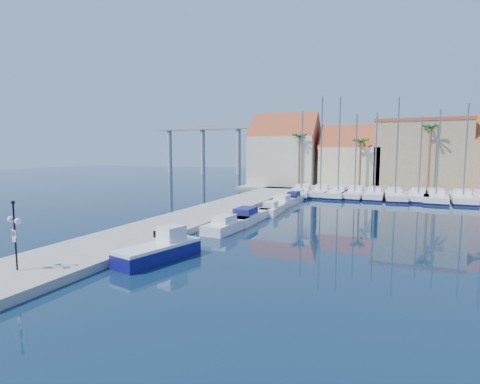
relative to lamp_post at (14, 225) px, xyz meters
The scene contains 29 objects.
ground 12.58m from the lamp_post, 42.63° to the left, with size 260.00×260.00×0.00m, color black.
quay_west 21.95m from the lamp_post, 90.00° to the left, with size 6.00×77.00×0.50m, color gray.
shore_north 59.47m from the lamp_post, 71.35° to the left, with size 54.00×16.00×0.50m, color gray.
lamp_post is the anchor object (origin of this frame).
bollard 9.66m from the lamp_post, 76.78° to the left, with size 0.19×0.19×0.48m, color black.
fishing_boat 7.99m from the lamp_post, 50.30° to the left, with size 3.22×5.97×1.99m.
motorboat_west_0 16.46m from the lamp_post, 71.64° to the left, with size 2.34×6.10×1.40m.
motorboat_west_1 21.11m from the lamp_post, 75.83° to the left, with size 2.36×7.30×1.40m.
motorboat_west_2 26.22m from the lamp_post, 76.80° to the left, with size 2.01×5.51×1.40m.
motorboat_west_3 32.44m from the lamp_post, 80.30° to the left, with size 2.36×6.89×1.40m.
motorboat_west_4 37.09m from the lamp_post, 81.13° to the left, with size 2.05×5.86×1.40m.
motorboat_west_5 41.19m from the lamp_post, 82.80° to the left, with size 2.49×6.83×1.40m.
motorboat_west_6 46.41m from the lamp_post, 83.11° to the left, with size 2.32×6.84×1.40m.
sailboat_0 43.99m from the lamp_post, 83.36° to the left, with size 4.02×11.88×12.81m.
sailboat_1 45.36m from the lamp_post, 80.07° to the left, with size 3.27×10.66×14.98m.
sailboat_2 45.43m from the lamp_post, 76.56° to the left, with size 3.07×10.25×14.69m.
sailboat_3 46.44m from the lamp_post, 73.83° to the left, with size 3.27×10.48×12.14m.
sailboat_4 47.00m from the lamp_post, 70.54° to the left, with size 2.70×9.75×12.22m.
sailboat_5 47.69m from the lamp_post, 67.31° to the left, with size 3.29×10.29×14.22m.
sailboat_6 49.65m from the lamp_post, 64.37° to the left, with size 3.25×10.27×11.50m.
sailboat_7 50.28m from the lamp_post, 61.95° to the left, with size 3.96×11.62×12.36m.
sailboat_8 51.95m from the lamp_post, 58.88° to the left, with size 3.53×10.83×13.04m.
building_0 55.41m from the lamp_post, 91.04° to the left, with size 12.30×9.00×13.50m.
building_1 56.42m from the lamp_post, 78.75° to the left, with size 10.30×8.00×11.00m.
building_2 60.53m from the lamp_post, 68.65° to the left, with size 14.20×10.20×11.50m.
palm_0 50.75m from the lamp_post, 86.58° to the left, with size 2.60×2.60×10.15m.
palm_1 52.20m from the lamp_post, 75.50° to the left, with size 2.60×2.60×9.15m.
palm_2 55.75m from the lamp_post, 65.42° to the left, with size 2.60×2.60×11.15m.
viaduct 95.44m from the lamp_post, 108.42° to the left, with size 48.00×2.20×14.45m.
Camera 1 is at (9.11, -21.48, 6.68)m, focal length 28.00 mm.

